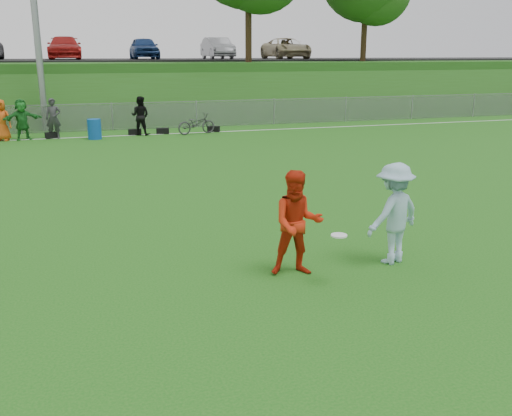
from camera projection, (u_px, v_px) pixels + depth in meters
name	position (u px, v px, depth m)	size (l,w,h in m)	color
ground	(202.00, 301.00, 8.36)	(120.00, 120.00, 0.00)	#155712
sideline_far	(116.00, 136.00, 24.94)	(60.00, 0.10, 0.01)	white
fence	(112.00, 116.00, 26.61)	(58.00, 0.06, 1.30)	gray
berm	(100.00, 85.00, 36.52)	(120.00, 18.00, 3.00)	#275818
parking_lot	(97.00, 60.00, 37.95)	(120.00, 12.00, 0.10)	black
car_row	(78.00, 48.00, 36.49)	(32.04, 5.18, 1.44)	white
spectator_row	(40.00, 119.00, 23.84)	(7.91, 0.97, 1.69)	#AE2F0C
gear_bags	(143.00, 132.00, 25.33)	(7.66, 0.49, 0.26)	black
player_red_center	(297.00, 223.00, 9.18)	(0.84, 0.66, 1.73)	red
player_blue	(394.00, 213.00, 9.72)	(1.13, 0.65, 1.75)	#94BCCE
frisbee	(339.00, 235.00, 8.78)	(0.26, 0.26, 0.02)	white
recycling_bin	(94.00, 129.00, 23.95)	(0.56, 0.56, 0.84)	#0E479E
bicycle	(196.00, 124.00, 25.44)	(0.61, 1.75, 0.92)	#2C2C2E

